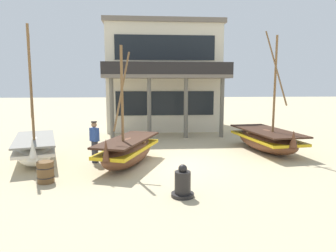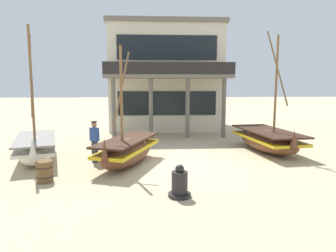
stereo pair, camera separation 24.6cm
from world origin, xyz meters
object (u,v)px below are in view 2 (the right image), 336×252
(fisherman_by_hull, at_px, (95,142))
(capstan_winch, at_px, (180,184))
(fishing_boat_near_left, at_px, (128,150))
(wooden_barrel, at_px, (45,172))
(fishing_boat_centre_large, at_px, (267,139))
(harbor_building_main, at_px, (165,77))
(fishing_boat_far_right, at_px, (36,147))

(fisherman_by_hull, distance_m, capstan_winch, 5.09)
(fishing_boat_near_left, distance_m, wooden_barrel, 3.22)
(fishing_boat_near_left, bearing_deg, fisherman_by_hull, 158.42)
(fishing_boat_near_left, xyz_separation_m, fishing_boat_centre_large, (6.41, 2.08, -0.03))
(capstan_winch, bearing_deg, fisherman_by_hull, 126.87)
(fisherman_by_hull, xyz_separation_m, wooden_barrel, (-1.19, -2.48, -0.48))
(fishing_boat_near_left, distance_m, fishing_boat_centre_large, 6.74)
(fisherman_by_hull, height_order, harbor_building_main, harbor_building_main)
(fishing_boat_near_left, distance_m, fishing_boat_far_right, 3.94)
(fishing_boat_centre_large, xyz_separation_m, wooden_barrel, (-8.96, -4.03, -0.21))
(fishing_boat_far_right, distance_m, wooden_barrel, 3.17)
(fishing_boat_near_left, relative_size, harbor_building_main, 0.50)
(capstan_winch, distance_m, harbor_building_main, 15.03)
(fishing_boat_near_left, relative_size, capstan_winch, 4.86)
(wooden_barrel, bearing_deg, fishing_boat_centre_large, 24.23)
(fishing_boat_far_right, distance_m, harbor_building_main, 12.16)
(fishing_boat_centre_large, height_order, capstan_winch, fishing_boat_centre_large)
(harbor_building_main, bearing_deg, fishing_boat_near_left, -100.33)
(fishing_boat_far_right, relative_size, wooden_barrel, 7.71)
(fishing_boat_far_right, xyz_separation_m, capstan_winch, (5.51, -4.46, -0.19))
(wooden_barrel, height_order, harbor_building_main, harbor_building_main)
(fisherman_by_hull, relative_size, harbor_building_main, 0.19)
(fishing_boat_centre_large, xyz_separation_m, capstan_winch, (-4.72, -5.60, -0.20))
(wooden_barrel, xyz_separation_m, harbor_building_main, (4.58, 13.10, 3.29))
(wooden_barrel, bearing_deg, fisherman_by_hull, 64.40)
(fishing_boat_near_left, xyz_separation_m, capstan_winch, (1.69, -3.52, -0.23))
(fishing_boat_centre_large, height_order, fisherman_by_hull, fishing_boat_centre_large)
(fishing_boat_centre_large, distance_m, wooden_barrel, 9.82)
(fishing_boat_near_left, bearing_deg, fishing_boat_far_right, 166.13)
(fishing_boat_far_right, height_order, harbor_building_main, harbor_building_main)
(capstan_winch, bearing_deg, fishing_boat_far_right, 140.99)
(fishing_boat_near_left, xyz_separation_m, harbor_building_main, (2.03, 11.15, 3.05))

